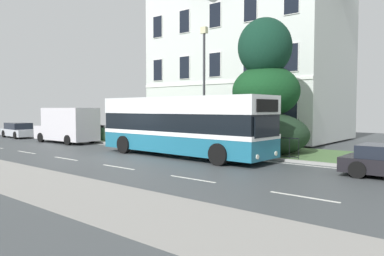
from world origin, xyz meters
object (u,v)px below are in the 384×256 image
(litter_bin, at_px, (101,133))
(single_decker_bus, at_px, (182,125))
(white_panel_van, at_px, (68,125))
(street_lamp_post, at_px, (204,80))
(georgian_townhouse, at_px, (248,54))
(parked_hatchback_01, at_px, (19,130))
(evergreen_tree, at_px, (262,106))

(litter_bin, bearing_deg, single_decker_bus, -13.22)
(white_panel_van, xyz_separation_m, street_lamp_post, (10.63, 2.05, 2.77))
(street_lamp_post, bearing_deg, white_panel_van, -169.07)
(georgian_townhouse, height_order, white_panel_van, georgian_townhouse)
(white_panel_van, bearing_deg, single_decker_bus, 177.32)
(street_lamp_post, distance_m, litter_bin, 10.04)
(parked_hatchback_01, distance_m, litter_bin, 8.89)
(single_decker_bus, height_order, parked_hatchback_01, single_decker_bus)
(parked_hatchback_01, bearing_deg, single_decker_bus, 3.28)
(single_decker_bus, relative_size, street_lamp_post, 1.44)
(evergreen_tree, bearing_deg, single_decker_bus, -124.95)
(single_decker_bus, relative_size, litter_bin, 8.83)
(single_decker_bus, height_order, litter_bin, single_decker_bus)
(georgian_townhouse, bearing_deg, street_lamp_post, -72.38)
(single_decker_bus, height_order, street_lamp_post, street_lamp_post)
(evergreen_tree, height_order, parked_hatchback_01, evergreen_tree)
(litter_bin, bearing_deg, street_lamp_post, 0.38)
(evergreen_tree, xyz_separation_m, street_lamp_post, (-2.99, -1.27, 1.45))
(georgian_townhouse, distance_m, single_decker_bus, 13.84)
(white_panel_van, relative_size, parked_hatchback_01, 1.30)
(street_lamp_post, bearing_deg, georgian_townhouse, 107.62)
(evergreen_tree, height_order, litter_bin, evergreen_tree)
(parked_hatchback_01, relative_size, street_lamp_post, 0.61)
(evergreen_tree, height_order, white_panel_van, evergreen_tree)
(white_panel_van, height_order, parked_hatchback_01, white_panel_van)
(georgian_townhouse, xyz_separation_m, evergreen_tree, (6.13, -8.62, -4.29))
(street_lamp_post, height_order, litter_bin, street_lamp_post)
(evergreen_tree, height_order, street_lamp_post, evergreen_tree)
(georgian_townhouse, height_order, litter_bin, georgian_townhouse)
(white_panel_van, bearing_deg, georgian_townhouse, -123.04)
(single_decker_bus, distance_m, litter_bin, 10.20)
(parked_hatchback_01, bearing_deg, litter_bin, 17.19)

